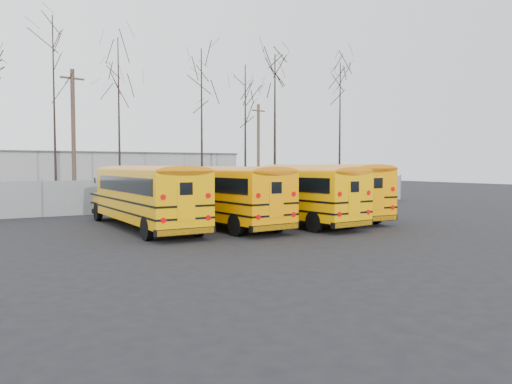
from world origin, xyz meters
TOP-DOWN VIEW (x-y plane):
  - ground at (0.00, 0.00)m, footprint 120.00×120.00m
  - fence at (0.00, 12.00)m, footprint 40.00×0.04m
  - distant_building at (2.00, 32.00)m, footprint 22.00×8.00m
  - bus_a at (-4.78, 3.89)m, footprint 2.41×10.36m
  - bus_b at (-1.57, 3.22)m, footprint 3.11×10.36m
  - bus_c at (1.77, 2.47)m, footprint 3.26×10.32m
  - bus_d at (4.66, 3.61)m, footprint 2.90×10.69m
  - utility_pole_left at (-4.85, 19.46)m, footprint 1.71×0.43m
  - utility_pole_right at (9.71, 18.13)m, footprint 1.40×0.42m
  - tree_2 at (-6.60, 16.24)m, footprint 0.26×0.26m
  - tree_3 at (-2.03, 17.87)m, footprint 0.26×0.26m
  - tree_4 at (2.62, 14.01)m, footprint 0.26×0.26m
  - tree_5 at (6.67, 15.02)m, footprint 0.26×0.26m
  - tree_6 at (10.30, 16.52)m, footprint 0.26×0.26m
  - tree_7 at (18.08, 17.60)m, footprint 0.26×0.26m

SIDE VIEW (x-z plane):
  - ground at x=0.00m, z-range 0.00..0.00m
  - fence at x=0.00m, z-range 0.00..2.00m
  - bus_c at x=1.77m, z-range 0.24..3.09m
  - bus_b at x=-1.57m, z-range 0.25..3.11m
  - bus_a at x=-4.78m, z-range 0.25..3.14m
  - bus_d at x=4.66m, z-range 0.25..3.22m
  - distant_building at x=2.00m, z-range 0.00..4.00m
  - utility_pole_right at x=9.71m, z-range 0.11..8.06m
  - utility_pole_left at x=-4.85m, z-range 0.13..9.78m
  - tree_5 at x=6.67m, z-range 0.00..10.38m
  - tree_4 at x=2.62m, z-range 0.00..10.89m
  - tree_6 at x=10.30m, z-range 0.00..11.86m
  - tree_3 at x=-2.03m, z-range 0.00..11.87m
  - tree_7 at x=18.08m, z-range 0.00..12.16m
  - tree_2 at x=-6.60m, z-range 0.00..12.31m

